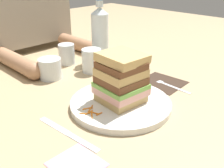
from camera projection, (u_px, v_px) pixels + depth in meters
name	position (u px, v px, depth m)	size (l,w,h in m)	color
ground_plane	(117.00, 108.00, 0.70)	(3.00, 3.00, 0.00)	tan
main_plate	(120.00, 103.00, 0.71)	(0.28, 0.28, 0.02)	white
sandwich	(120.00, 78.00, 0.68)	(0.12, 0.12, 0.14)	tan
carrot_shred_0	(88.00, 108.00, 0.66)	(0.00, 0.00, 0.03)	orange
carrot_shred_1	(90.00, 109.00, 0.66)	(0.00, 0.00, 0.03)	orange
carrot_shred_2	(92.00, 113.00, 0.64)	(0.00, 0.00, 0.02)	orange
carrot_shred_3	(86.00, 109.00, 0.66)	(0.00, 0.00, 0.02)	orange
carrot_shred_4	(89.00, 112.00, 0.64)	(0.00, 0.00, 0.03)	orange
carrot_shred_5	(99.00, 114.00, 0.64)	(0.00, 0.00, 0.02)	orange
carrot_shred_6	(96.00, 114.00, 0.64)	(0.00, 0.00, 0.02)	orange
carrot_shred_7	(93.00, 115.00, 0.63)	(0.00, 0.00, 0.03)	orange
carrot_shred_8	(85.00, 113.00, 0.64)	(0.00, 0.00, 0.03)	orange
carrot_shred_9	(150.00, 91.00, 0.75)	(0.00, 0.00, 0.03)	orange
carrot_shred_10	(136.00, 91.00, 0.76)	(0.00, 0.00, 0.03)	orange
carrot_shred_11	(145.00, 88.00, 0.77)	(0.00, 0.00, 0.03)	orange
carrot_shred_12	(146.00, 87.00, 0.78)	(0.00, 0.00, 0.02)	orange
carrot_shred_13	(146.00, 88.00, 0.78)	(0.00, 0.00, 0.02)	orange
carrot_shred_14	(147.00, 91.00, 0.75)	(0.00, 0.00, 0.02)	orange
carrot_shred_15	(142.00, 90.00, 0.76)	(0.00, 0.00, 0.02)	orange
carrot_shred_16	(140.00, 90.00, 0.76)	(0.00, 0.00, 0.03)	orange
carrot_shred_17	(138.00, 89.00, 0.77)	(0.00, 0.00, 0.03)	orange
carrot_shred_18	(140.00, 91.00, 0.76)	(0.00, 0.00, 0.03)	orange
napkin_dark	(162.00, 82.00, 0.85)	(0.13, 0.14, 0.00)	#38281E
fork	(167.00, 84.00, 0.83)	(0.03, 0.17, 0.00)	silver
knife	(69.00, 134.00, 0.59)	(0.03, 0.20, 0.00)	silver
juice_glass	(92.00, 62.00, 0.93)	(0.07, 0.07, 0.08)	white
water_bottle	(100.00, 34.00, 0.99)	(0.07, 0.07, 0.25)	silver
empty_tumbler_0	(50.00, 69.00, 0.87)	(0.08, 0.08, 0.07)	silver
empty_tumbler_1	(67.00, 54.00, 1.00)	(0.06, 0.06, 0.08)	silver
napkin_pink	(77.00, 164.00, 0.50)	(0.09, 0.10, 0.00)	pink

